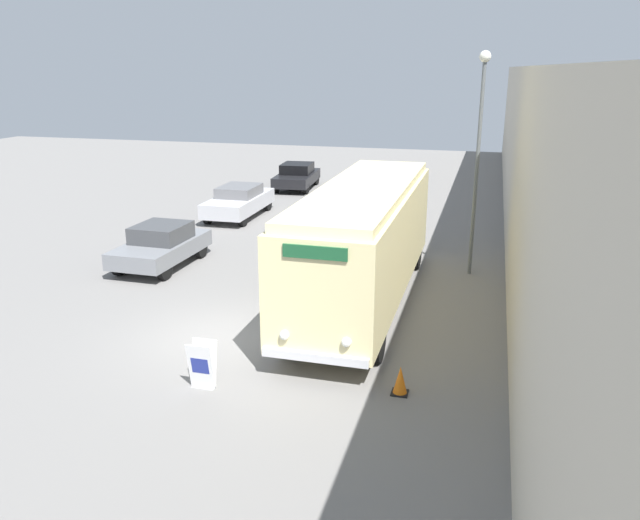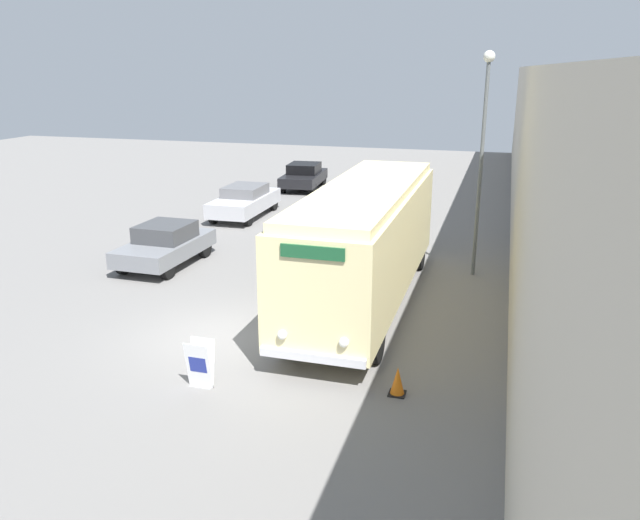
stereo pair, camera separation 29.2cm
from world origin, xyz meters
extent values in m
plane|color=slate|center=(0.00, 0.00, 0.00)|extent=(80.00, 80.00, 0.00)
cube|color=beige|center=(7.35, 10.00, 3.35)|extent=(0.30, 60.00, 6.69)
cylinder|color=black|center=(1.98, -0.22, 0.52)|extent=(0.28, 1.03, 1.03)
cylinder|color=black|center=(4.19, -0.22, 0.52)|extent=(0.28, 1.03, 1.03)
cylinder|color=black|center=(1.98, 7.19, 0.52)|extent=(0.28, 1.03, 1.03)
cylinder|color=black|center=(4.19, 7.19, 0.52)|extent=(0.28, 1.03, 1.03)
cube|color=beige|center=(3.09, 3.48, 1.88)|extent=(2.53, 10.21, 2.74)
cube|color=#F8E8A7|center=(3.09, 3.48, 3.37)|extent=(2.33, 9.81, 0.24)
cube|color=silver|center=(3.09, -1.68, 0.64)|extent=(2.40, 0.12, 0.20)
sphere|color=white|center=(2.39, -1.65, 1.07)|extent=(0.22, 0.22, 0.22)
sphere|color=white|center=(3.79, -1.65, 1.07)|extent=(0.22, 0.22, 0.22)
cube|color=#19512D|center=(3.09, -1.64, 3.00)|extent=(1.39, 0.06, 0.28)
cube|color=gray|center=(0.80, -2.47, 0.00)|extent=(0.51, 0.23, 0.01)
cube|color=white|center=(0.80, -2.57, 0.53)|extent=(0.57, 0.21, 1.07)
cube|color=white|center=(0.80, -2.38, 0.53)|extent=(0.57, 0.21, 1.07)
cube|color=navy|center=(0.80, -2.58, 0.56)|extent=(0.40, 0.07, 0.37)
cylinder|color=#595E60|center=(6.02, 7.11, 3.43)|extent=(0.12, 0.12, 6.87)
sphere|color=silver|center=(6.02, 7.11, 6.98)|extent=(0.36, 0.36, 0.36)
cylinder|color=black|center=(-5.26, 3.81, 0.35)|extent=(0.22, 0.70, 0.70)
cylinder|color=black|center=(-3.57, 3.78, 0.35)|extent=(0.22, 0.70, 0.70)
cylinder|color=black|center=(-5.22, 6.41, 0.35)|extent=(0.22, 0.70, 0.70)
cylinder|color=black|center=(-3.53, 6.38, 0.35)|extent=(0.22, 0.70, 0.70)
cube|color=slate|center=(-4.40, 5.09, 0.63)|extent=(2.01, 4.03, 0.55)
cube|color=#3F4043|center=(-4.39, 5.19, 1.18)|extent=(1.69, 1.83, 0.57)
cylinder|color=black|center=(-5.49, 11.14, 0.33)|extent=(0.22, 0.66, 0.66)
cylinder|color=black|center=(-3.83, 11.16, 0.33)|extent=(0.22, 0.66, 0.66)
cylinder|color=black|center=(-5.54, 14.41, 0.33)|extent=(0.22, 0.66, 0.66)
cylinder|color=black|center=(-3.88, 14.44, 0.33)|extent=(0.22, 0.66, 0.66)
cube|color=#B7B7BC|center=(-4.69, 12.79, 0.66)|extent=(1.99, 4.70, 0.65)
cube|color=slate|center=(-4.69, 12.91, 1.21)|extent=(1.66, 2.13, 0.46)
cylinder|color=black|center=(-4.94, 18.74, 0.34)|extent=(0.22, 0.67, 0.67)
cylinder|color=black|center=(-3.26, 18.88, 0.34)|extent=(0.22, 0.67, 0.67)
cylinder|color=black|center=(-5.18, 21.62, 0.34)|extent=(0.22, 0.67, 0.67)
cylinder|color=black|center=(-3.50, 21.76, 0.34)|extent=(0.22, 0.67, 0.67)
cube|color=black|center=(-4.22, 20.25, 0.61)|extent=(2.29, 4.43, 0.55)
cube|color=black|center=(-4.23, 20.36, 1.16)|extent=(1.80, 2.06, 0.54)
cube|color=black|center=(4.96, -1.61, 0.01)|extent=(0.36, 0.36, 0.03)
cone|color=orange|center=(4.96, -1.61, 0.33)|extent=(0.30, 0.30, 0.60)
camera|label=1|loc=(6.47, -13.50, 6.65)|focal=35.00mm
camera|label=2|loc=(6.75, -13.42, 6.65)|focal=35.00mm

